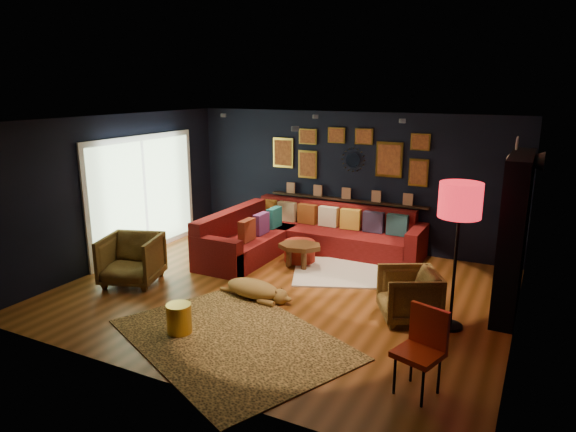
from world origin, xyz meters
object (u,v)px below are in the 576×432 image
at_px(sectional, 298,237).
at_px(floor_lamp, 460,206).
at_px(armchair_left, 131,257).
at_px(gold_stool, 179,319).
at_px(coffee_table, 300,248).
at_px(pouf, 300,251).
at_px(orange_chair, 423,344).
at_px(dog, 253,285).
at_px(armchair_right, 409,292).

bearing_deg(sectional, floor_lamp, -30.83).
height_order(armchair_left, gold_stool, armchair_left).
bearing_deg(coffee_table, sectional, 118.10).
bearing_deg(gold_stool, sectional, 91.10).
distance_m(gold_stool, floor_lamp, 3.79).
relative_size(coffee_table, pouf, 1.57).
bearing_deg(gold_stool, floor_lamp, 29.77).
relative_size(armchair_left, orange_chair, 0.96).
height_order(coffee_table, orange_chair, orange_chair).
bearing_deg(dog, armchair_right, 13.41).
bearing_deg(pouf, floor_lamp, -26.25).
height_order(pouf, armchair_right, armchair_right).
bearing_deg(pouf, coffee_table, -63.63).
relative_size(pouf, armchair_left, 0.64).
relative_size(floor_lamp, dog, 1.59).
bearing_deg(armchair_left, sectional, 37.56).
height_order(armchair_left, armchair_right, armchair_left).
height_order(armchair_left, orange_chair, orange_chair).
bearing_deg(sectional, gold_stool, -88.90).
relative_size(pouf, orange_chair, 0.61).
distance_m(armchair_right, orange_chair, 1.72).
height_order(pouf, orange_chair, orange_chair).
height_order(sectional, coffee_table, sectional).
relative_size(armchair_right, gold_stool, 1.92).
xyz_separation_m(pouf, gold_stool, (-0.18, -3.16, -0.01)).
xyz_separation_m(armchair_left, orange_chair, (4.79, -0.92, 0.10)).
relative_size(pouf, armchair_right, 0.73).
xyz_separation_m(armchair_left, dog, (2.03, 0.34, -0.23)).
xyz_separation_m(sectional, gold_stool, (0.07, -3.60, -0.12)).
relative_size(armchair_right, dog, 0.63).
height_order(armchair_right, dog, armchair_right).
distance_m(coffee_table, orange_chair, 3.93).
bearing_deg(floor_lamp, sectional, 149.17).
distance_m(pouf, orange_chair, 4.17).
relative_size(coffee_table, armchair_right, 1.14).
xyz_separation_m(coffee_table, pouf, (-0.11, 0.22, -0.13)).
bearing_deg(pouf, dog, -87.27).
bearing_deg(coffee_table, dog, -90.95).
distance_m(armchair_right, dog, 2.26).
bearing_deg(armchair_right, gold_stool, -83.38).
relative_size(pouf, gold_stool, 1.40).
height_order(orange_chair, dog, orange_chair).
relative_size(sectional, pouf, 6.16).
height_order(coffee_table, armchair_left, armchair_left).
xyz_separation_m(armchair_right, floor_lamp, (0.56, -0.01, 1.26)).
xyz_separation_m(coffee_table, gold_stool, (-0.29, -2.93, -0.14)).
height_order(orange_chair, floor_lamp, floor_lamp).
bearing_deg(armchair_left, armchair_right, -9.47).
height_order(sectional, floor_lamp, floor_lamp).
bearing_deg(orange_chair, armchair_right, 126.06).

